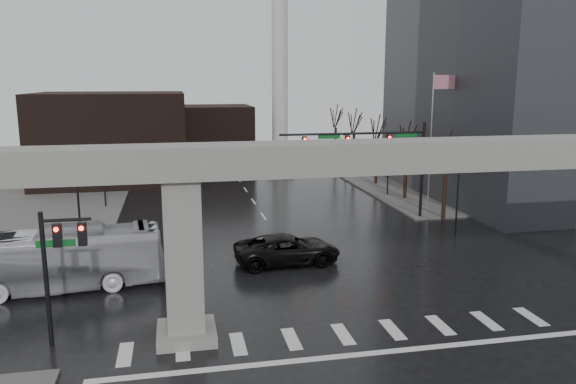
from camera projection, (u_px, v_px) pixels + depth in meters
name	position (u px, v px, depth m)	size (l,w,h in m)	color
ground	(337.00, 325.00, 26.55)	(160.00, 160.00, 0.00)	black
sidewalk_ne	(462.00, 177.00, 66.22)	(28.00, 36.00, 0.15)	#605D5B
elevated_guideway	(366.00, 181.00, 25.44)	(48.00, 2.60, 8.70)	gray
building_far_left	(112.00, 138.00, 63.16)	(16.00, 14.00, 10.00)	black
building_far_mid	(213.00, 136.00, 75.32)	(10.00, 10.00, 8.00)	black
smokestack	(280.00, 64.00, 69.29)	(3.60, 3.60, 30.00)	silver
signal_mast_arm	(379.00, 150.00, 45.22)	(12.12, 0.43, 8.00)	black
signal_left_pole	(58.00, 255.00, 23.82)	(2.30, 0.30, 6.00)	black
flagpole_assembly	(435.00, 125.00, 49.20)	(2.06, 0.12, 12.00)	silver
lamp_right_0	(458.00, 188.00, 41.96)	(1.22, 0.32, 5.11)	black
lamp_right_1	(388.00, 161.00, 55.41)	(1.22, 0.32, 5.11)	black
lamp_right_2	(346.00, 145.00, 68.86)	(1.22, 0.32, 5.11)	black
lamp_left_0	(78.00, 203.00, 36.66)	(1.22, 0.32, 5.11)	black
lamp_left_1	(103.00, 170.00, 50.11)	(1.22, 0.32, 5.11)	black
lamp_left_2	(118.00, 151.00, 63.56)	(1.22, 0.32, 5.11)	black
tree_right_0	(445.00, 186.00, 46.16)	(1.09, 1.58, 7.50)	black
tree_right_1	(406.00, 170.00, 53.83)	(1.09, 1.61, 7.67)	black
tree_right_2	(377.00, 158.00, 61.50)	(1.10, 1.63, 7.85)	black
tree_right_3	(354.00, 149.00, 69.17)	(1.11, 1.66, 8.02)	black
tree_right_4	(336.00, 142.00, 76.85)	(1.12, 1.69, 8.19)	black
pickup_truck	(287.00, 249.00, 35.26)	(3.06, 6.65, 1.85)	black
city_bus	(49.00, 260.00, 30.60)	(2.92, 12.47, 3.47)	silver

